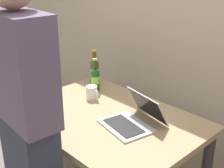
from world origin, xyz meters
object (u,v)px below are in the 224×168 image
(laptop, at_px, (134,118))
(coffee_mug, at_px, (92,93))
(beer_bottle_green, at_px, (95,70))
(person_figure, at_px, (28,127))
(beer_bottle_amber, at_px, (95,78))

(laptop, height_order, coffee_mug, laptop)
(beer_bottle_green, bearing_deg, coffee_mug, -44.58)
(person_figure, distance_m, coffee_mug, 0.79)
(beer_bottle_green, bearing_deg, laptop, -22.23)
(beer_bottle_amber, xyz_separation_m, person_figure, (0.43, -0.84, 0.07))
(beer_bottle_amber, bearing_deg, laptop, -17.62)
(laptop, relative_size, coffee_mug, 3.26)
(person_figure, bearing_deg, beer_bottle_green, 120.73)
(coffee_mug, bearing_deg, person_figure, -65.54)
(beer_bottle_amber, distance_m, coffee_mug, 0.18)
(beer_bottle_green, xyz_separation_m, coffee_mug, (0.24, -0.24, -0.06))
(beer_bottle_amber, height_order, person_figure, person_figure)
(beer_bottle_green, height_order, person_figure, person_figure)
(coffee_mug, bearing_deg, beer_bottle_amber, 129.95)
(beer_bottle_green, bearing_deg, beer_bottle_amber, -39.19)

